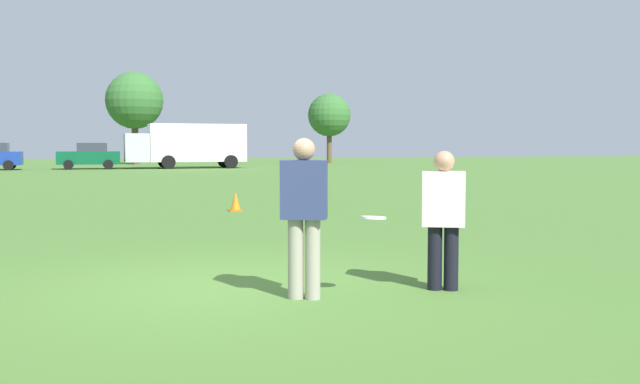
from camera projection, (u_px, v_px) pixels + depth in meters
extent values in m
plane|color=#47702D|center=(231.00, 288.00, 8.10)|extent=(178.74, 178.74, 0.00)
cylinder|color=gray|center=(296.00, 259.00, 7.51)|extent=(0.16, 0.16, 0.84)
cylinder|color=gray|center=(313.00, 259.00, 7.49)|extent=(0.16, 0.16, 0.84)
cube|color=navy|center=(304.00, 190.00, 7.45)|extent=(0.53, 0.42, 0.61)
sphere|color=tan|center=(304.00, 149.00, 7.43)|extent=(0.23, 0.23, 0.23)
cylinder|color=black|center=(451.00, 258.00, 7.96)|extent=(0.16, 0.16, 0.71)
cylinder|color=black|center=(435.00, 258.00, 7.99)|extent=(0.16, 0.16, 0.71)
cube|color=silver|center=(444.00, 199.00, 7.93)|extent=(0.53, 0.44, 0.61)
sphere|color=tan|center=(444.00, 161.00, 7.90)|extent=(0.23, 0.23, 0.23)
cylinder|color=white|center=(373.00, 218.00, 7.51)|extent=(0.27, 0.27, 0.05)
cube|color=#D8590C|center=(236.00, 210.00, 17.68)|extent=(0.32, 0.32, 0.03)
cone|color=orange|center=(236.00, 201.00, 17.67)|extent=(0.24, 0.24, 0.45)
cylinder|color=black|center=(8.00, 165.00, 47.38)|extent=(0.67, 0.25, 0.66)
cylinder|color=black|center=(11.00, 165.00, 49.28)|extent=(0.67, 0.25, 0.66)
cube|color=#0C4C2D|center=(88.00, 158.00, 49.90)|extent=(4.28, 2.00, 0.90)
cube|color=#2D333D|center=(92.00, 147.00, 49.93)|extent=(2.08, 1.74, 0.64)
cylinder|color=black|center=(68.00, 165.00, 48.58)|extent=(0.67, 0.25, 0.66)
cylinder|color=black|center=(69.00, 164.00, 50.47)|extent=(0.67, 0.25, 0.66)
cylinder|color=black|center=(108.00, 165.00, 49.39)|extent=(0.67, 0.25, 0.66)
cylinder|color=black|center=(107.00, 164.00, 51.28)|extent=(0.67, 0.25, 0.66)
cube|color=white|center=(197.00, 143.00, 51.93)|extent=(6.91, 2.83, 2.70)
cube|color=#B2B2B7|center=(138.00, 148.00, 50.64)|extent=(1.91, 2.39, 2.00)
cylinder|color=black|center=(169.00, 162.00, 50.03)|extent=(0.97, 0.33, 0.96)
cylinder|color=black|center=(164.00, 161.00, 52.63)|extent=(0.97, 0.33, 0.96)
cylinder|color=black|center=(231.00, 162.00, 51.40)|extent=(0.97, 0.33, 0.96)
cylinder|color=black|center=(224.00, 161.00, 54.00)|extent=(0.97, 0.33, 0.96)
cylinder|color=#4C4C51|center=(299.00, 163.00, 50.69)|extent=(0.16, 0.16, 0.86)
cylinder|color=#4C4C51|center=(300.00, 163.00, 50.85)|extent=(0.16, 0.16, 0.86)
cube|color=red|center=(299.00, 152.00, 50.73)|extent=(0.51, 0.53, 0.61)
sphere|color=#D8AD8C|center=(299.00, 146.00, 50.70)|extent=(0.23, 0.23, 0.23)
cylinder|color=brown|center=(135.00, 145.00, 62.30)|extent=(0.58, 0.58, 3.45)
sphere|color=#33662D|center=(134.00, 100.00, 62.06)|extent=(4.93, 4.93, 4.93)
cylinder|color=brown|center=(329.00, 148.00, 67.39)|extent=(0.47, 0.47, 2.80)
sphere|color=#33662D|center=(329.00, 115.00, 67.19)|extent=(4.01, 4.01, 4.01)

